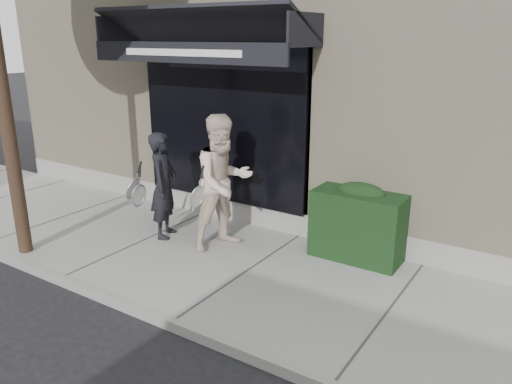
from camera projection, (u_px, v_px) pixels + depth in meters
The scene contains 7 objects.
ground at pixel (248, 278), 7.00m from camera, with size 80.00×80.00×0.00m, color black.
sidewalk at pixel (248, 274), 6.98m from camera, with size 20.00×3.00×0.12m, color gray.
curb at pixel (173, 325), 5.74m from camera, with size 20.00×0.10×0.14m, color gray.
building_facade at pixel (383, 62), 10.14m from camera, with size 14.30×8.04×5.64m.
hedge at pixel (359, 222), 7.23m from camera, with size 1.30×0.70×1.14m.
pedestrian_front at pixel (164, 186), 7.91m from camera, with size 0.79×0.87×1.71m.
pedestrian_back at pixel (223, 182), 7.48m from camera, with size 1.09×1.21×2.05m.
Camera 1 is at (3.53, -5.23, 3.25)m, focal length 35.00 mm.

